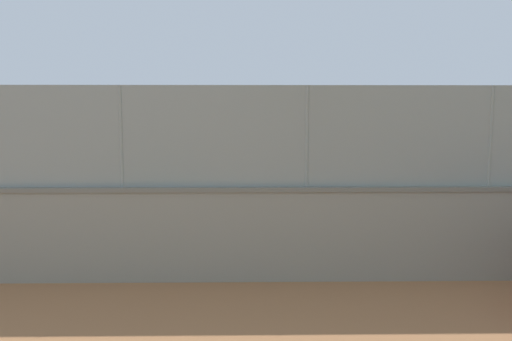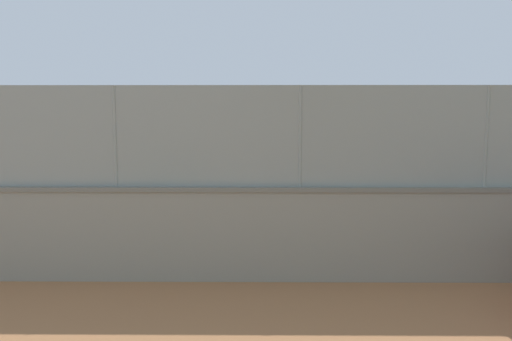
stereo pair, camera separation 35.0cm
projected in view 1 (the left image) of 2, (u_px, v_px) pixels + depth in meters
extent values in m
plane|color=#A36B42|center=(261.00, 191.00, 19.79)|extent=(260.00, 260.00, 0.00)
cube|color=gray|center=(306.00, 235.00, 9.22)|extent=(27.27, 0.55, 1.67)
cube|color=slate|center=(306.00, 189.00, 9.12)|extent=(27.27, 0.61, 0.08)
cube|color=gray|center=(307.00, 136.00, 9.01)|extent=(26.72, 0.27, 1.83)
cylinder|color=gray|center=(490.00, 136.00, 9.06)|extent=(0.07, 0.07, 1.83)
cylinder|color=gray|center=(307.00, 136.00, 9.01)|extent=(0.07, 0.07, 1.83)
cylinder|color=gray|center=(121.00, 136.00, 8.95)|extent=(0.07, 0.07, 1.83)
cylinder|color=navy|center=(336.00, 181.00, 19.74)|extent=(0.21, 0.21, 0.81)
cylinder|color=navy|center=(332.00, 181.00, 19.89)|extent=(0.21, 0.21, 0.81)
cylinder|color=#D14C42|center=(334.00, 163.00, 19.74)|extent=(0.48, 0.48, 0.60)
cylinder|color=#936B4C|center=(341.00, 161.00, 19.51)|extent=(0.51, 0.42, 0.17)
cylinder|color=#936B4C|center=(334.00, 159.00, 20.15)|extent=(0.51, 0.42, 0.17)
sphere|color=#936B4C|center=(334.00, 153.00, 19.69)|extent=(0.23, 0.23, 0.23)
cylinder|color=red|center=(334.00, 150.00, 19.68)|extent=(0.34, 0.34, 0.05)
cylinder|color=black|center=(337.00, 159.00, 20.26)|extent=(0.26, 0.21, 0.04)
ellipsoid|color=#333338|center=(340.00, 159.00, 20.40)|extent=(0.26, 0.21, 0.24)
cylinder|color=black|center=(173.00, 178.00, 20.54)|extent=(0.19, 0.19, 0.84)
cylinder|color=black|center=(178.00, 178.00, 20.60)|extent=(0.19, 0.19, 0.84)
cylinder|color=orange|center=(175.00, 160.00, 20.49)|extent=(0.43, 0.43, 0.62)
cylinder|color=tan|center=(168.00, 158.00, 20.32)|extent=(0.27, 0.59, 0.17)
cylinder|color=tan|center=(185.00, 158.00, 20.30)|extent=(0.27, 0.59, 0.17)
sphere|color=tan|center=(175.00, 150.00, 20.44)|extent=(0.24, 0.24, 0.24)
cylinder|color=navy|center=(175.00, 147.00, 20.42)|extent=(0.32, 0.32, 0.05)
cylinder|color=navy|center=(214.00, 212.00, 13.61)|extent=(0.21, 0.21, 0.81)
cylinder|color=navy|center=(218.00, 213.00, 13.45)|extent=(0.21, 0.21, 0.81)
cylinder|color=#429951|center=(216.00, 186.00, 13.45)|extent=(0.48, 0.48, 0.60)
cylinder|color=#936B4C|center=(208.00, 181.00, 13.64)|extent=(0.51, 0.41, 0.17)
cylinder|color=#936B4C|center=(212.00, 184.00, 13.01)|extent=(0.51, 0.41, 0.17)
sphere|color=#936B4C|center=(215.00, 171.00, 13.40)|extent=(0.23, 0.23, 0.23)
cylinder|color=black|center=(215.00, 167.00, 13.39)|extent=(0.34, 0.34, 0.05)
sphere|color=#3399D8|center=(357.00, 192.00, 18.94)|extent=(0.24, 0.24, 0.24)
cube|color=gray|center=(286.00, 234.00, 10.93)|extent=(1.60, 0.39, 0.06)
cube|color=gray|center=(287.00, 226.00, 10.75)|extent=(1.60, 0.05, 0.40)
cube|color=#333338|center=(315.00, 244.00, 10.97)|extent=(0.06, 0.38, 0.45)
cube|color=#333338|center=(257.00, 244.00, 10.95)|extent=(0.06, 0.38, 0.45)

